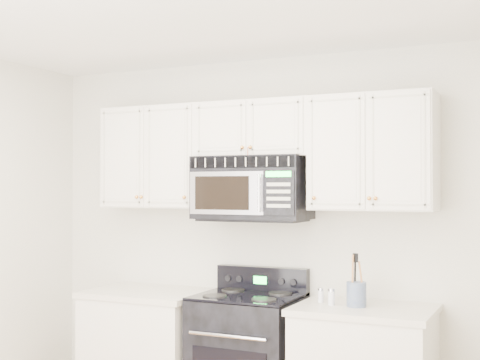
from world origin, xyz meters
The scene contains 7 objects.
room centered at (0.00, 0.00, 1.30)m, with size 3.51×3.51×2.61m.
base_cabinet_left centered at (-0.80, 1.44, 0.43)m, with size 0.86×0.65×0.92m.
upper_cabinets centered at (0.00, 1.58, 1.93)m, with size 2.44×0.37×0.75m.
microwave centered at (-0.02, 1.55, 1.67)m, with size 0.79×0.44×0.44m.
utensil_crock centered at (0.75, 1.41, 1.00)m, with size 0.12×0.12×0.33m.
shaker_salt centered at (0.60, 1.39, 0.97)m, with size 0.04×0.04×0.11m.
shaker_pepper centered at (0.50, 1.47, 0.97)m, with size 0.04×0.04×0.09m.
Camera 1 is at (1.86, -2.70, 1.66)m, focal length 50.00 mm.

